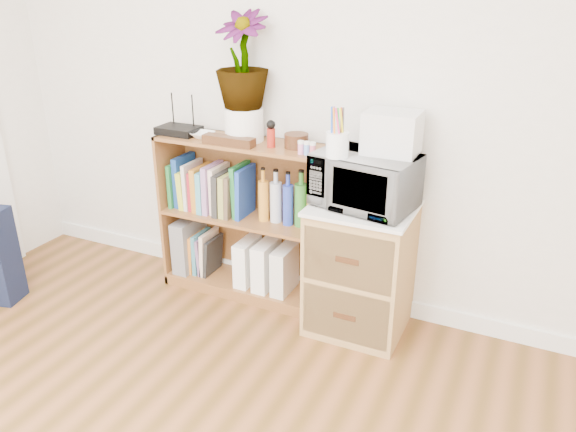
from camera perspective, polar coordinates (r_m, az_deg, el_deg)
The scene contains 21 objects.
skirting_board at distance 3.46m, azimuth 1.90°, elevation -6.97°, with size 4.00×0.02×0.10m, color white.
bookshelf at distance 3.30m, azimuth -4.55°, elevation -0.35°, with size 1.00×0.30×0.95m, color brown.
wicker_unit at distance 3.02m, azimuth 7.34°, elevation -5.45°, with size 0.50×0.45×0.70m, color #9E7542.
microwave at distance 2.81m, azimuth 7.79°, elevation 3.57°, with size 0.49×0.33×0.27m, color silver.
pen_cup at distance 2.70m, azimuth 5.03°, elevation 7.24°, with size 0.11×0.11×0.12m, color white.
small_appliance at distance 2.78m, azimuth 10.54°, elevation 8.35°, with size 0.26×0.22×0.21m, color silver.
router at distance 3.34m, azimuth -11.02°, elevation 8.55°, with size 0.24×0.16×0.04m, color black.
white_bowl at distance 3.23m, azimuth -8.67°, elevation 8.16°, with size 0.13×0.13×0.03m, color white.
plant_pot at distance 3.13m, azimuth -4.49°, elevation 9.28°, with size 0.21×0.21×0.18m, color white.
potted_plant at distance 3.07m, azimuth -4.69°, elevation 15.52°, with size 0.28×0.28×0.51m, color #3D7830.
trinket_box at distance 3.06m, azimuth -6.05°, elevation 7.62°, with size 0.30×0.07×0.05m, color #38200F.
kokeshi_doll at distance 3.00m, azimuth -1.73°, elevation 7.93°, with size 0.04×0.04×0.10m, color #A01F13.
wooden_bowl at distance 3.00m, azimuth 0.86°, elevation 7.66°, with size 0.13×0.13×0.07m, color #36220E.
paint_jars at distance 2.87m, azimuth 1.91°, elevation 6.72°, with size 0.10×0.04×0.05m, color pink.
file_box at distance 3.60m, azimuth -9.96°, elevation -2.76°, with size 0.10×0.27×0.33m, color slate.
magazine_holder_left at distance 3.40m, azimuth -4.11°, elevation -4.62°, with size 0.09×0.22×0.28m, color white.
magazine_holder_mid at distance 3.34m, azimuth -2.22°, elevation -4.96°, with size 0.09×0.23×0.29m, color white.
magazine_holder_right at distance 3.30m, azimuth -0.35°, elevation -5.47°, with size 0.09×0.22×0.28m, color silver.
cookbooks at distance 3.35m, azimuth -7.84°, elevation 2.79°, with size 0.49×0.20×0.31m.
liquor_bottles at distance 3.11m, azimuth 0.21°, elevation 1.67°, with size 0.37×0.07×0.32m.
lower_books at distance 3.56m, azimuth -8.39°, elevation -3.69°, with size 0.15×0.19×0.28m.
Camera 1 is at (1.18, -0.52, 1.78)m, focal length 35.00 mm.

